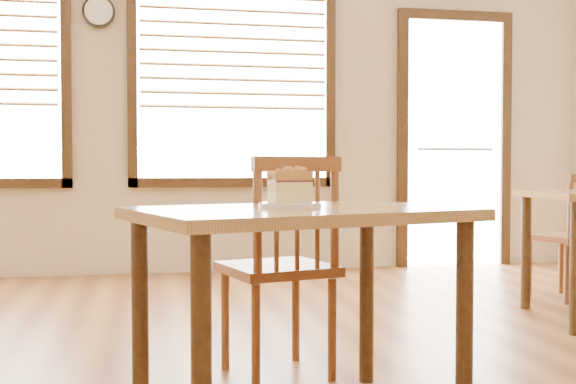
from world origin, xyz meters
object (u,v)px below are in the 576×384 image
at_px(wall_clock, 99,11).
at_px(cafe_table_main, 300,240).
at_px(cafe_chair_main, 281,265).
at_px(plate, 290,205).
at_px(cafe_chair_second, 569,235).
at_px(cake_slice, 290,185).

bearing_deg(wall_clock, cafe_table_main, -76.51).
xyz_separation_m(cafe_chair_main, plate, (-0.07, -0.53, 0.28)).
relative_size(cafe_chair_second, plate, 3.93).
bearing_deg(cafe_chair_main, wall_clock, -87.67).
relative_size(cafe_table_main, cake_slice, 8.45).
bearing_deg(wall_clock, cafe_chair_main, -73.59).
xyz_separation_m(wall_clock, cake_slice, (0.84, -3.63, -1.32)).
distance_m(cafe_chair_second, cake_slice, 3.02).
bearing_deg(wall_clock, cake_slice, -76.98).
bearing_deg(cafe_chair_main, plate, 68.15).
bearing_deg(plate, wall_clock, 103.01).
relative_size(cafe_chair_second, cake_slice, 5.74).
height_order(cafe_chair_main, cafe_chair_second, cafe_chair_main).
bearing_deg(plate, cafe_chair_main, 82.23).
distance_m(wall_clock, cafe_chair_second, 3.97).
bearing_deg(wall_clock, cafe_chair_second, -28.76).
xyz_separation_m(cafe_table_main, cafe_chair_second, (2.26, 1.92, -0.21)).
bearing_deg(cake_slice, cafe_chair_second, 32.26).
bearing_deg(plate, cafe_chair_second, 39.74).
xyz_separation_m(cafe_table_main, cafe_chair_main, (0.04, 0.54, -0.16)).
bearing_deg(cafe_chair_main, cafe_chair_second, -162.35).
bearing_deg(cake_slice, wall_clock, 95.54).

